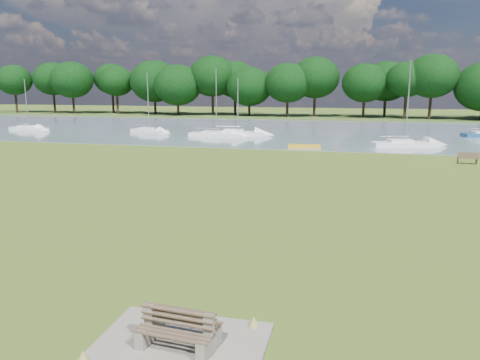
% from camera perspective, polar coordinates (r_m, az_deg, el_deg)
% --- Properties ---
extents(ground, '(220.00, 220.00, 0.00)m').
position_cam_1_polar(ground, '(24.99, 4.01, -3.30)').
color(ground, brown).
extents(river, '(220.00, 40.00, 0.10)m').
position_cam_1_polar(river, '(66.27, 10.03, 5.84)').
color(river, slate).
rests_on(river, ground).
extents(far_bank, '(220.00, 20.00, 0.40)m').
position_cam_1_polar(far_bank, '(96.14, 11.15, 7.52)').
color(far_bank, '#4C6626').
rests_on(far_bank, ground).
extents(concrete_pad, '(4.20, 3.20, 0.10)m').
position_cam_1_polar(concrete_pad, '(12.34, -7.40, -19.50)').
color(concrete_pad, gray).
rests_on(concrete_pad, ground).
extents(bench_pair, '(2.02, 1.30, 1.04)m').
position_cam_1_polar(bench_pair, '(12.10, -7.46, -17.58)').
color(bench_pair, gray).
rests_on(bench_pair, concrete_pad).
extents(riverbank_bench, '(1.63, 0.54, 1.00)m').
position_cam_1_polar(riverbank_bench, '(42.54, 26.02, 2.41)').
color(riverbank_bench, brown).
rests_on(riverbank_bench, ground).
extents(kayak, '(3.39, 1.15, 0.33)m').
position_cam_1_polar(kayak, '(48.46, 7.85, 4.12)').
color(kayak, gold).
rests_on(kayak, river).
extents(tree_line, '(132.80, 9.91, 11.99)m').
position_cam_1_polar(tree_line, '(92.23, 8.33, 11.87)').
color(tree_line, black).
rests_on(tree_line, far_bank).
extents(sailboat_0, '(7.02, 3.74, 8.77)m').
position_cam_1_polar(sailboat_0, '(51.69, 19.42, 4.36)').
color(sailboat_0, white).
rests_on(sailboat_0, river).
extents(sailboat_2, '(6.96, 2.35, 7.15)m').
position_cam_1_polar(sailboat_2, '(59.51, -0.34, 5.88)').
color(sailboat_2, white).
rests_on(sailboat_2, river).
extents(sailboat_3, '(6.36, 3.07, 7.07)m').
position_cam_1_polar(sailboat_3, '(72.65, -24.41, 5.84)').
color(sailboat_3, white).
rests_on(sailboat_3, river).
extents(sailboat_5, '(5.76, 3.29, 7.87)m').
position_cam_1_polar(sailboat_5, '(63.94, -11.05, 6.04)').
color(sailboat_5, white).
rests_on(sailboat_5, river).
extents(sailboat_7, '(7.00, 2.43, 8.27)m').
position_cam_1_polar(sailboat_7, '(58.40, -2.94, 5.70)').
color(sailboat_7, white).
rests_on(sailboat_7, river).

